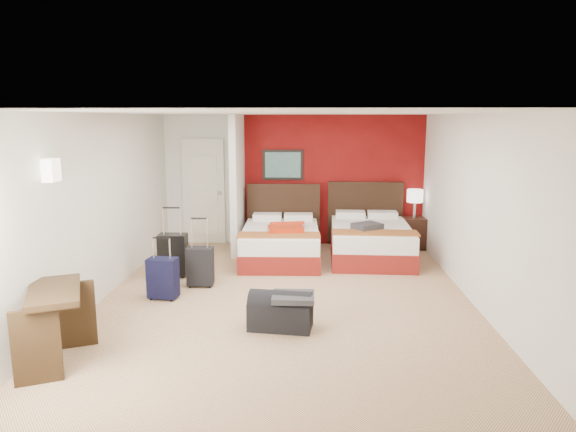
# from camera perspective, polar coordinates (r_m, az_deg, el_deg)

# --- Properties ---
(ground) EXTENTS (6.50, 6.50, 0.00)m
(ground) POSITION_cam_1_polar(r_m,az_deg,el_deg) (7.25, -0.25, -8.97)
(ground) COLOR tan
(ground) RESTS_ON ground
(room_walls) EXTENTS (5.02, 6.52, 2.50)m
(room_walls) POSITION_cam_1_polar(r_m,az_deg,el_deg) (8.50, -9.32, 2.54)
(room_walls) COLOR white
(room_walls) RESTS_ON ground
(red_accent_panel) EXTENTS (3.50, 0.04, 2.50)m
(red_accent_panel) POSITION_cam_1_polar(r_m,az_deg,el_deg) (10.13, 4.84, 3.89)
(red_accent_panel) COLOR maroon
(red_accent_panel) RESTS_ON ground
(partition_wall) EXTENTS (0.12, 1.20, 2.50)m
(partition_wall) POSITION_cam_1_polar(r_m,az_deg,el_deg) (9.60, -5.52, 3.51)
(partition_wall) COLOR silver
(partition_wall) RESTS_ON ground
(entry_door) EXTENTS (0.82, 0.06, 2.05)m
(entry_door) POSITION_cam_1_polar(r_m,az_deg,el_deg) (10.33, -9.18, 2.67)
(entry_door) COLOR silver
(entry_door) RESTS_ON ground
(bed_left) EXTENTS (1.36, 1.91, 0.56)m
(bed_left) POSITION_cam_1_polar(r_m,az_deg,el_deg) (9.06, -0.81, -3.10)
(bed_left) COLOR silver
(bed_left) RESTS_ON ground
(bed_right) EXTENTS (1.42, 1.99, 0.59)m
(bed_right) POSITION_cam_1_polar(r_m,az_deg,el_deg) (9.27, 8.99, -2.85)
(bed_right) COLOR white
(bed_right) RESTS_ON ground
(red_suitcase_open) EXTENTS (0.69, 0.87, 0.10)m
(red_suitcase_open) POSITION_cam_1_polar(r_m,az_deg,el_deg) (8.88, -0.20, -1.19)
(red_suitcase_open) COLOR #B92B0F
(red_suitcase_open) RESTS_ON bed_left
(jacket_bundle) EXTENTS (0.56, 0.54, 0.11)m
(jacket_bundle) POSITION_cam_1_polar(r_m,az_deg,el_deg) (8.89, 8.63, -1.13)
(jacket_bundle) COLOR #3B3B40
(jacket_bundle) RESTS_ON bed_right
(nightstand) EXTENTS (0.45, 0.45, 0.59)m
(nightstand) POSITION_cam_1_polar(r_m,az_deg,el_deg) (10.16, 13.52, -1.81)
(nightstand) COLOR black
(nightstand) RESTS_ON ground
(table_lamp) EXTENTS (0.34, 0.34, 0.53)m
(table_lamp) POSITION_cam_1_polar(r_m,az_deg,el_deg) (10.06, 13.66, 1.32)
(table_lamp) COLOR white
(table_lamp) RESTS_ON nightstand
(suitcase_black) EXTENTS (0.43, 0.27, 0.64)m
(suitcase_black) POSITION_cam_1_polar(r_m,az_deg,el_deg) (8.31, -12.42, -4.33)
(suitcase_black) COLOR black
(suitcase_black) RESTS_ON ground
(suitcase_charcoal) EXTENTS (0.38, 0.24, 0.55)m
(suitcase_charcoal) POSITION_cam_1_polar(r_m,az_deg,el_deg) (7.78, -9.55, -5.60)
(suitcase_charcoal) COLOR black
(suitcase_charcoal) RESTS_ON ground
(suitcase_navy) EXTENTS (0.42, 0.29, 0.54)m
(suitcase_navy) POSITION_cam_1_polar(r_m,az_deg,el_deg) (7.35, -13.48, -6.78)
(suitcase_navy) COLOR black
(suitcase_navy) RESTS_ON ground
(duffel_bag) EXTENTS (0.77, 0.48, 0.37)m
(duffel_bag) POSITION_cam_1_polar(r_m,az_deg,el_deg) (6.22, -0.81, -10.55)
(duffel_bag) COLOR black
(duffel_bag) RESTS_ON ground
(jacket_draped) EXTENTS (0.49, 0.41, 0.06)m
(jacket_draped) POSITION_cam_1_polar(r_m,az_deg,el_deg) (6.09, 0.58, -8.83)
(jacket_draped) COLOR #35353A
(jacket_draped) RESTS_ON duffel_bag
(desk) EXTENTS (0.81, 1.05, 0.79)m
(desk) POSITION_cam_1_polar(r_m,az_deg,el_deg) (5.78, -23.89, -10.98)
(desk) COLOR #301F10
(desk) RESTS_ON ground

